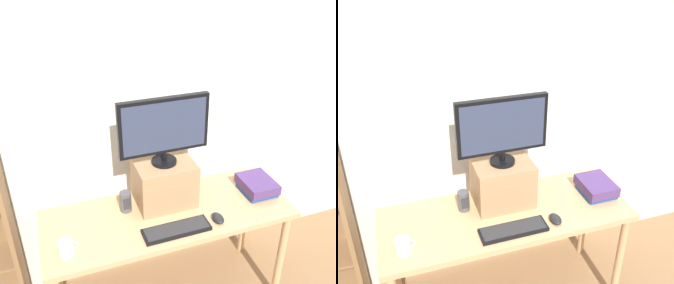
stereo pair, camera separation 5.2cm
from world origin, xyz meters
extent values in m
cube|color=silver|center=(0.00, 0.44, 1.30)|extent=(7.00, 0.08, 2.60)
cube|color=tan|center=(0.00, 0.00, 0.74)|extent=(1.52, 0.57, 0.04)
cylinder|color=tan|center=(0.71, -0.23, 0.36)|extent=(0.05, 0.05, 0.72)
cylinder|color=tan|center=(-0.71, 0.23, 0.36)|extent=(0.05, 0.05, 0.72)
cylinder|color=tan|center=(0.71, 0.23, 0.36)|extent=(0.05, 0.05, 0.72)
cube|color=olive|center=(-0.91, 0.26, 0.94)|extent=(0.03, 0.28, 1.88)
cube|color=#A87F56|center=(0.01, 0.11, 0.90)|extent=(0.36, 0.28, 0.29)
cylinder|color=black|center=(0.01, 0.11, 1.05)|extent=(0.15, 0.15, 0.02)
cylinder|color=black|center=(0.01, 0.11, 1.09)|extent=(0.03, 0.03, 0.06)
cube|color=black|center=(0.01, 0.11, 1.28)|extent=(0.54, 0.04, 0.34)
cube|color=#2D3851|center=(0.01, 0.09, 1.28)|extent=(0.50, 0.00, 0.30)
cube|color=black|center=(-0.02, -0.18, 0.76)|extent=(0.39, 0.12, 0.02)
cube|color=#28282B|center=(-0.02, -0.18, 0.78)|extent=(0.37, 0.11, 0.00)
ellipsoid|color=black|center=(0.25, -0.17, 0.77)|extent=(0.06, 0.10, 0.04)
cube|color=navy|center=(0.62, 0.00, 0.77)|extent=(0.20, 0.21, 0.03)
cube|color=#4C336B|center=(0.62, 0.00, 0.82)|extent=(0.20, 0.25, 0.06)
cylinder|color=white|center=(-0.62, -0.15, 0.80)|extent=(0.08, 0.08, 0.09)
torus|color=white|center=(-0.58, -0.15, 0.80)|extent=(0.06, 0.01, 0.06)
cylinder|color=#4C4C51|center=(-0.24, 0.11, 0.82)|extent=(0.07, 0.07, 0.13)
cube|color=#2D2D30|center=(-0.24, 0.07, 0.82)|extent=(0.04, 0.00, 0.07)
camera|label=1|loc=(-0.62, -1.70, 2.21)|focal=40.00mm
camera|label=2|loc=(-0.57, -1.71, 2.21)|focal=40.00mm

